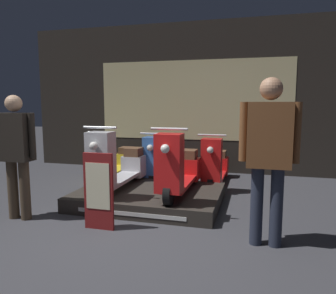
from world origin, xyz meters
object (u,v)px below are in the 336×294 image
scooter_backrow_2 (215,165)px  price_sign_board (99,191)px  scooter_backrow_0 (113,160)px  scooter_display_left (117,165)px  scooter_display_right (179,168)px  scooter_backrow_1 (162,162)px  person_left_browsing (16,148)px  person_right_browsing (269,148)px

scooter_backrow_2 → price_sign_board: 2.71m
scooter_backrow_0 → price_sign_board: scooter_backrow_0 is taller
scooter_display_left → scooter_display_right: 0.94m
scooter_backrow_1 → scooter_backrow_2: (1.01, 0.00, 0.00)m
scooter_backrow_1 → price_sign_board: size_ratio=1.77×
scooter_display_right → person_left_browsing: size_ratio=1.02×
scooter_display_right → scooter_backrow_1: (-0.68, 1.47, -0.21)m
price_sign_board → scooter_display_left: bearing=101.9°
person_right_browsing → price_sign_board: size_ratio=1.90×
scooter_backrow_1 → person_right_browsing: bearing=-52.8°
scooter_display_left → scooter_backrow_1: 1.51m
person_left_browsing → price_sign_board: person_left_browsing is taller
person_left_browsing → scooter_backrow_1: bearing=63.6°
scooter_display_right → person_right_browsing: bearing=-39.5°
scooter_backrow_1 → scooter_backrow_2: size_ratio=1.00×
scooter_display_left → person_left_browsing: size_ratio=1.02×
scooter_backrow_1 → price_sign_board: bearing=-91.1°
scooter_backrow_2 → person_left_browsing: bearing=-132.4°
person_left_browsing → scooter_backrow_2: bearing=47.6°
scooter_backrow_2 → person_left_browsing: person_left_browsing is taller
scooter_display_left → person_left_browsing: person_left_browsing is taller
scooter_backrow_0 → person_right_browsing: 3.82m
scooter_backrow_0 → scooter_backrow_2: bearing=0.0°
person_left_browsing → person_right_browsing: (3.06, 0.00, 0.11)m
price_sign_board → person_left_browsing: bearing=177.1°
scooter_display_right → price_sign_board: size_ratio=1.77×
scooter_display_left → scooter_backrow_0: scooter_display_left is taller
person_left_browsing → person_right_browsing: person_right_browsing is taller
scooter_display_right → scooter_backrow_0: bearing=139.0°
scooter_backrow_0 → price_sign_board: 2.68m
scooter_backrow_1 → scooter_display_left: bearing=-100.1°
person_left_browsing → scooter_backrow_0: bearing=85.5°
person_right_browsing → person_left_browsing: bearing=-180.0°
scooter_backrow_1 → scooter_backrow_2: bearing=0.0°
scooter_display_right → price_sign_board: bearing=-125.3°
scooter_backrow_0 → person_right_browsing: (2.86, -2.44, 0.67)m
scooter_display_right → person_left_browsing: person_left_browsing is taller
person_left_browsing → scooter_display_left: bearing=45.6°
scooter_backrow_0 → person_right_browsing: person_right_browsing is taller
scooter_display_right → person_right_browsing: 1.59m
scooter_display_left → person_right_browsing: size_ratio=0.93×
scooter_backrow_1 → price_sign_board: scooter_backrow_1 is taller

